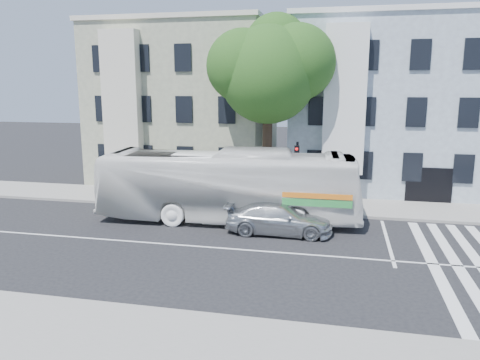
% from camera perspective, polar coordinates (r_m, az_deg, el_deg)
% --- Properties ---
extents(ground, '(120.00, 120.00, 0.00)m').
position_cam_1_polar(ground, '(20.32, -0.55, -8.44)').
color(ground, black).
rests_on(ground, ground).
extents(sidewalk_far, '(80.00, 4.00, 0.15)m').
position_cam_1_polar(sidewalk_far, '(27.82, 3.09, -2.78)').
color(sidewalk_far, gray).
rests_on(sidewalk_far, ground).
extents(sidewalk_near, '(80.00, 4.00, 0.15)m').
position_cam_1_polar(sidewalk_near, '(13.34, -8.64, -19.59)').
color(sidewalk_near, gray).
rests_on(sidewalk_near, ground).
extents(building_left, '(12.00, 10.00, 11.00)m').
position_cam_1_polar(building_left, '(35.48, -6.33, 9.13)').
color(building_left, gray).
rests_on(building_left, ground).
extents(building_right, '(12.00, 10.00, 11.00)m').
position_cam_1_polar(building_right, '(33.77, 17.11, 8.58)').
color(building_right, '#8B96A5').
rests_on(building_right, ground).
extents(street_tree, '(7.30, 5.90, 11.10)m').
position_cam_1_polar(street_tree, '(27.69, 3.64, 13.35)').
color(street_tree, '#2D2116').
rests_on(street_tree, ground).
extents(bus, '(3.99, 13.55, 3.72)m').
position_cam_1_polar(bus, '(24.00, -1.45, -0.69)').
color(bus, white).
rests_on(bus, ground).
extents(sedan, '(2.09, 5.04, 1.46)m').
position_cam_1_polar(sedan, '(22.28, 4.77, -4.70)').
color(sedan, silver).
rests_on(sedan, ground).
extents(hedge, '(8.28, 3.67, 0.70)m').
position_cam_1_polar(hedge, '(27.12, -6.45, -2.29)').
color(hedge, '#2E6922').
rests_on(hedge, sidewalk_far).
extents(traffic_signal, '(0.42, 0.52, 3.98)m').
position_cam_1_polar(traffic_signal, '(25.05, 6.92, 1.40)').
color(traffic_signal, black).
rests_on(traffic_signal, ground).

